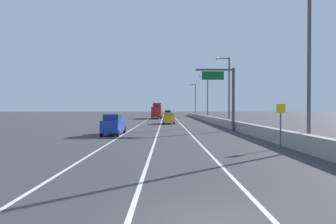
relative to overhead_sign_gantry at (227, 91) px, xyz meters
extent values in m
plane|color=#38383A|center=(-6.21, 37.21, -4.73)|extent=(320.00, 320.00, 0.00)
cube|color=silver|center=(-11.71, 28.21, -4.73)|extent=(0.16, 130.00, 0.00)
cube|color=silver|center=(-8.21, 28.21, -4.73)|extent=(0.16, 130.00, 0.00)
cube|color=silver|center=(-4.71, 28.21, -4.73)|extent=(0.16, 130.00, 0.00)
cube|color=#9E998E|center=(1.34, 13.21, -4.18)|extent=(0.60, 120.00, 1.10)
cylinder|color=#47474C|center=(0.74, 0.02, -0.98)|extent=(0.36, 0.36, 7.50)
cube|color=#47474C|center=(-1.51, 0.02, 2.57)|extent=(4.50, 0.20, 0.20)
cube|color=#0C5923|center=(-1.73, -0.10, 1.87)|extent=(2.60, 0.10, 1.00)
cylinder|color=#4C4C51|center=(0.44, -14.22, -3.53)|extent=(0.10, 0.10, 2.40)
cube|color=yellow|center=(0.44, -14.26, -2.03)|extent=(0.60, 0.04, 0.60)
cylinder|color=#4C4C51|center=(2.16, -14.58, 0.40)|extent=(0.24, 0.24, 10.26)
cylinder|color=#4C4C51|center=(2.07, 8.03, 0.40)|extent=(0.24, 0.24, 10.26)
cube|color=#4C4C51|center=(1.17, 8.03, 5.38)|extent=(1.80, 0.12, 0.12)
sphere|color=beige|center=(0.27, 8.03, 5.38)|extent=(0.44, 0.44, 0.44)
cylinder|color=#4C4C51|center=(2.33, 30.64, 0.40)|extent=(0.24, 0.24, 10.26)
cube|color=#4C4C51|center=(1.43, 30.64, 5.38)|extent=(1.80, 0.12, 0.12)
sphere|color=beige|center=(0.53, 30.64, 5.38)|extent=(0.44, 0.44, 0.44)
cylinder|color=#4C4C51|center=(1.91, 53.26, 0.40)|extent=(0.24, 0.24, 10.26)
cube|color=#4C4C51|center=(1.01, 53.26, 5.38)|extent=(1.80, 0.12, 0.12)
sphere|color=beige|center=(0.11, 53.26, 5.38)|extent=(0.44, 0.44, 0.44)
cube|color=#B7B7BC|center=(-6.49, 58.10, -3.87)|extent=(1.98, 4.38, 1.03)
cube|color=gray|center=(-6.48, 57.67, -3.06)|extent=(1.70, 1.99, 0.60)
cylinder|color=black|center=(-7.39, 59.80, -4.39)|extent=(0.24, 0.69, 0.68)
cylinder|color=black|center=(-5.68, 59.84, -4.39)|extent=(0.24, 0.69, 0.68)
cylinder|color=black|center=(-7.30, 56.36, -4.39)|extent=(0.24, 0.69, 0.68)
cylinder|color=black|center=(-5.59, 56.41, -4.39)|extent=(0.24, 0.69, 0.68)
cube|color=gold|center=(-6.83, 15.61, -3.89)|extent=(2.05, 4.83, 0.99)
cube|color=olive|center=(-6.82, 15.13, -3.10)|extent=(1.73, 2.20, 0.60)
cylinder|color=black|center=(-7.76, 17.51, -4.39)|extent=(0.24, 0.69, 0.68)
cylinder|color=black|center=(-6.03, 17.57, -4.39)|extent=(0.24, 0.69, 0.68)
cylinder|color=black|center=(-7.64, 13.64, -4.39)|extent=(0.24, 0.69, 0.68)
cylinder|color=black|center=(-5.90, 13.70, -4.39)|extent=(0.24, 0.69, 0.68)
cube|color=black|center=(-6.78, 49.10, -3.80)|extent=(1.76, 4.53, 1.18)
cube|color=black|center=(-6.79, 48.65, -2.90)|extent=(1.54, 2.04, 0.60)
cylinder|color=black|center=(-7.57, 50.92, -4.39)|extent=(0.22, 0.68, 0.68)
cylinder|color=black|center=(-5.99, 50.91, -4.39)|extent=(0.22, 0.68, 0.68)
cylinder|color=black|center=(-7.58, 47.29, -4.39)|extent=(0.22, 0.68, 0.68)
cylinder|color=black|center=(-6.00, 47.29, -4.39)|extent=(0.22, 0.68, 0.68)
cube|color=#1E389E|center=(-12.63, -4.62, -3.80)|extent=(1.78, 4.73, 1.18)
cube|color=navy|center=(-12.64, -5.09, -2.91)|extent=(1.53, 2.14, 0.60)
cylinder|color=black|center=(-13.37, -2.70, -4.39)|extent=(0.23, 0.68, 0.68)
cylinder|color=black|center=(-11.83, -2.73, -4.39)|extent=(0.23, 0.68, 0.68)
cylinder|color=black|center=(-13.43, -6.50, -4.39)|extent=(0.23, 0.68, 0.68)
cylinder|color=black|center=(-11.89, -6.53, -4.39)|extent=(0.23, 0.68, 0.68)
cube|color=#A51E19|center=(-9.75, 40.22, -2.95)|extent=(2.45, 9.53, 2.56)
cube|color=maroon|center=(-9.74, 42.31, -1.12)|extent=(2.12, 2.11, 1.10)
cylinder|color=black|center=(-10.85, 44.28, -4.23)|extent=(0.23, 1.00, 1.00)
cylinder|color=black|center=(-8.61, 44.27, -4.23)|extent=(0.23, 1.00, 1.00)
cylinder|color=black|center=(-10.89, 36.16, -4.23)|extent=(0.23, 1.00, 1.00)
cylinder|color=black|center=(-8.65, 36.15, -4.23)|extent=(0.23, 1.00, 1.00)
camera|label=1|loc=(-7.30, -32.68, -2.02)|focal=29.40mm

